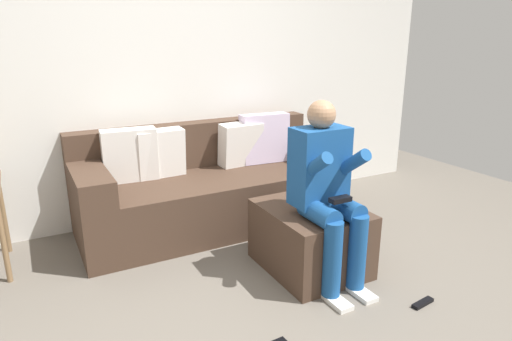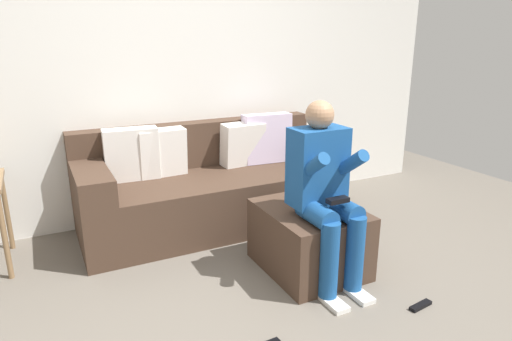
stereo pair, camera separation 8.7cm
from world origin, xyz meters
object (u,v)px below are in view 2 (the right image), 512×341
object	(u,v)px
couch_sectional	(211,185)
ottoman	(309,238)
person_seated	(325,187)
remote_near_ottoman	(421,306)

from	to	relation	value
couch_sectional	ottoman	xyz separation A→B (m)	(0.32, -1.06, -0.12)
couch_sectional	person_seated	bearing A→B (deg)	-76.32
ottoman	couch_sectional	bearing A→B (deg)	106.69
ottoman	person_seated	world-z (taller)	person_seated
remote_near_ottoman	couch_sectional	bearing A→B (deg)	103.07
person_seated	remote_near_ottoman	size ratio (longest dim) A/B	7.19
ottoman	remote_near_ottoman	size ratio (longest dim) A/B	4.37
ottoman	remote_near_ottoman	bearing A→B (deg)	-64.30
couch_sectional	ottoman	distance (m)	1.11
person_seated	remote_near_ottoman	bearing A→B (deg)	-56.04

